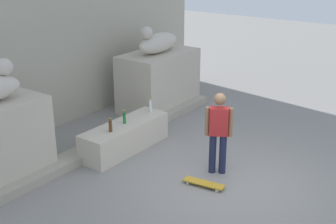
{
  "coord_description": "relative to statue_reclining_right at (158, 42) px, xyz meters",
  "views": [
    {
      "loc": [
        -6.75,
        -3.63,
        4.26
      ],
      "look_at": [
        0.11,
        1.42,
        1.1
      ],
      "focal_mm": 47.78,
      "sensor_mm": 36.0,
      "label": 1
    }
  ],
  "objects": [
    {
      "name": "bottle_brown",
      "position": [
        -3.15,
        -1.17,
        -1.11
      ],
      "size": [
        0.07,
        0.07,
        0.31
      ],
      "color": "#593314",
      "rests_on": "ledge_block"
    },
    {
      "name": "statue_reclining_right",
      "position": [
        0.0,
        0.0,
        0.0
      ],
      "size": [
        1.64,
        0.68,
        0.78
      ],
      "rotation": [
        0.0,
        0.0,
        3.22
      ],
      "color": "beige",
      "rests_on": "pedestal_right"
    },
    {
      "name": "skateboard",
      "position": [
        -2.98,
        -3.38,
        -1.79
      ],
      "size": [
        0.31,
        0.82,
        0.08
      ],
      "rotation": [
        0.0,
        0.0,
        1.72
      ],
      "color": "gold",
      "rests_on": "ground_plane"
    },
    {
      "name": "bottle_green",
      "position": [
        -2.63,
        -1.09,
        -1.11
      ],
      "size": [
        0.07,
        0.07,
        0.31
      ],
      "color": "#1E722D",
      "rests_on": "ledge_block"
    },
    {
      "name": "pedestal_right",
      "position": [
        0.04,
        0.0,
        -1.07
      ],
      "size": [
        2.26,
        1.26,
        1.58
      ],
      "primitive_type": "cube",
      "color": "beige",
      "rests_on": "ground_plane"
    },
    {
      "name": "ledge_block",
      "position": [
        -2.62,
        -1.1,
        -1.55
      ],
      "size": [
        2.25,
        0.7,
        0.63
      ],
      "primitive_type": "cube",
      "color": "beige",
      "rests_on": "ground_plane"
    },
    {
      "name": "skater",
      "position": [
        -2.35,
        -3.29,
        -0.94
      ],
      "size": [
        0.35,
        0.48,
        1.67
      ],
      "rotation": [
        0.0,
        0.0,
        2.08
      ],
      "color": "#1E233F",
      "rests_on": "ground_plane"
    },
    {
      "name": "stair_step",
      "position": [
        -2.62,
        -0.65,
        -1.77
      ],
      "size": [
        7.59,
        0.5,
        0.19
      ],
      "primitive_type": "cube",
      "color": "#A9A08F",
      "rests_on": "ground_plane"
    },
    {
      "name": "ground_plane",
      "position": [
        -2.62,
        -3.61,
        -1.86
      ],
      "size": [
        40.0,
        40.0,
        0.0
      ],
      "primitive_type": "plane",
      "color": "gray"
    },
    {
      "name": "facade_wall",
      "position": [
        -2.62,
        1.5,
        0.95
      ],
      "size": [
        11.28,
        0.6,
        5.62
      ],
      "primitive_type": "cube",
      "color": "#B4B09B",
      "rests_on": "ground_plane"
    },
    {
      "name": "bottle_clear",
      "position": [
        -1.72,
        -1.1,
        -1.1
      ],
      "size": [
        0.07,
        0.07,
        0.32
      ],
      "color": "silver",
      "rests_on": "ledge_block"
    }
  ]
}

